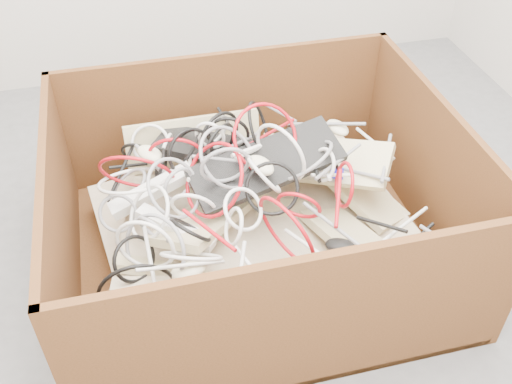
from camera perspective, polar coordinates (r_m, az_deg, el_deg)
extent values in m
plane|color=#545557|center=(2.15, 1.17, -7.14)|extent=(3.00, 3.00, 0.00)
cube|color=#3D260F|center=(2.17, 0.13, -6.07)|extent=(1.31, 1.09, 0.03)
cube|color=#3D260F|center=(2.40, -2.96, 7.40)|extent=(1.31, 0.02, 0.56)
cube|color=#3D260F|center=(1.64, 4.74, -12.90)|extent=(1.31, 0.03, 0.56)
cube|color=#3D260F|center=(2.20, 16.60, 1.87)|extent=(0.02, 1.04, 0.56)
cube|color=#3D260F|center=(1.97, -18.26, -3.76)|extent=(0.02, 1.04, 0.56)
cube|color=#C1AB8F|center=(2.14, -0.01, -4.33)|extent=(1.15, 0.99, 0.21)
cube|color=#C1AB8F|center=(2.01, -2.51, -4.75)|extent=(0.82, 0.74, 0.22)
cube|color=#C8B78D|center=(2.10, -6.57, -1.27)|extent=(0.48, 0.48, 0.09)
cube|color=#C8B78D|center=(2.20, 8.63, 1.32)|extent=(0.38, 0.52, 0.18)
cube|color=#C8B78D|center=(1.96, 2.35, -6.11)|extent=(0.31, 0.53, 0.09)
cube|color=#C8B78D|center=(1.89, -5.79, -6.95)|extent=(0.50, 0.25, 0.21)
cube|color=#C8B78D|center=(1.91, 10.02, -5.07)|extent=(0.27, 0.51, 0.20)
cube|color=#C8B78D|center=(2.20, -6.02, 4.92)|extent=(0.51, 0.12, 0.20)
cube|color=#C8B78D|center=(1.94, -4.30, -2.21)|extent=(0.44, 0.48, 0.21)
cube|color=#C8B78D|center=(2.12, 6.26, 3.05)|extent=(0.48, 0.45, 0.21)
cube|color=black|center=(2.05, -2.82, 3.96)|extent=(0.53, 0.41, 0.06)
cube|color=black|center=(1.90, 1.02, 2.67)|extent=(0.53, 0.27, 0.14)
ellipsoid|color=beige|center=(1.99, -12.14, -0.73)|extent=(0.12, 0.10, 0.04)
ellipsoid|color=beige|center=(2.22, 7.87, 6.18)|extent=(0.09, 0.12, 0.04)
ellipsoid|color=beige|center=(1.73, -6.57, -7.57)|extent=(0.12, 0.08, 0.04)
ellipsoid|color=beige|center=(1.85, 0.45, 2.61)|extent=(0.10, 0.12, 0.04)
ellipsoid|color=beige|center=(1.99, -10.22, 3.65)|extent=(0.11, 0.12, 0.04)
ellipsoid|color=black|center=(1.84, 8.33, -5.27)|extent=(0.12, 0.11, 0.04)
cube|color=white|center=(1.94, -10.02, 0.14)|extent=(0.30, 0.12, 0.12)
cube|color=white|center=(1.83, -7.77, -3.51)|extent=(0.24, 0.20, 0.09)
cube|color=#0D0EC7|center=(2.03, 7.79, 1.83)|extent=(0.06, 0.06, 0.03)
torus|color=silver|center=(1.82, -10.29, -1.99)|extent=(0.15, 0.20, 0.19)
torus|color=black|center=(2.04, -7.24, 4.07)|extent=(0.18, 0.24, 0.18)
torus|color=silver|center=(1.73, -10.66, -5.11)|extent=(0.24, 0.13, 0.26)
torus|color=#A90C15|center=(1.85, 8.52, 0.69)|extent=(0.05, 0.21, 0.21)
torus|color=gray|center=(1.75, -9.86, -3.64)|extent=(0.10, 0.13, 0.15)
torus|color=silver|center=(1.68, -6.25, -6.17)|extent=(0.25, 0.20, 0.18)
torus|color=#A90C15|center=(1.81, -4.12, 1.19)|extent=(0.21, 0.26, 0.25)
torus|color=silver|center=(1.92, 6.54, 2.63)|extent=(0.07, 0.16, 0.15)
torus|color=gray|center=(1.76, -9.76, -5.56)|extent=(0.22, 0.24, 0.29)
torus|color=silver|center=(1.70, -2.17, -3.39)|extent=(0.07, 0.16, 0.15)
torus|color=silver|center=(1.84, -6.05, -1.49)|extent=(0.20, 0.09, 0.21)
torus|color=black|center=(1.78, -11.68, -6.38)|extent=(0.17, 0.14, 0.15)
torus|color=black|center=(1.98, -3.72, 4.11)|extent=(0.21, 0.20, 0.27)
torus|color=black|center=(1.75, -6.37, -3.60)|extent=(0.16, 0.16, 0.13)
torus|color=silver|center=(2.12, -10.20, 4.65)|extent=(0.19, 0.12, 0.16)
torus|color=silver|center=(1.81, 0.75, 1.74)|extent=(0.14, 0.20, 0.16)
torus|color=silver|center=(2.03, -4.17, 5.74)|extent=(0.17, 0.13, 0.20)
torus|color=black|center=(2.00, -2.69, 5.59)|extent=(0.20, 0.07, 0.21)
torus|color=black|center=(1.76, 1.57, 0.33)|extent=(0.23, 0.16, 0.19)
torus|color=black|center=(2.15, -11.44, 3.74)|extent=(0.14, 0.08, 0.15)
torus|color=black|center=(1.98, -9.27, 2.73)|extent=(0.06, 0.16, 0.15)
torus|color=gray|center=(1.85, -7.53, 0.76)|extent=(0.13, 0.09, 0.15)
torus|color=gray|center=(1.90, -13.20, -2.03)|extent=(0.16, 0.11, 0.13)
torus|color=black|center=(1.75, -11.41, -9.35)|extent=(0.32, 0.03, 0.32)
torus|color=black|center=(2.09, 4.02, 5.34)|extent=(0.08, 0.13, 0.14)
torus|color=silver|center=(1.72, -1.23, -1.67)|extent=(0.13, 0.15, 0.13)
torus|color=silver|center=(2.07, -8.80, 3.98)|extent=(0.09, 0.16, 0.16)
torus|color=gray|center=(1.92, 4.86, 3.06)|extent=(0.22, 0.20, 0.19)
torus|color=gray|center=(1.85, -2.73, 3.37)|extent=(0.26, 0.23, 0.21)
torus|color=black|center=(2.02, 0.28, 6.10)|extent=(0.11, 0.27, 0.27)
torus|color=gray|center=(1.82, -7.89, 0.39)|extent=(0.20, 0.25, 0.21)
torus|color=silver|center=(1.95, -11.69, 1.09)|extent=(0.27, 0.26, 0.11)
torus|color=#A90C15|center=(1.70, 2.97, -3.83)|extent=(0.16, 0.25, 0.25)
torus|color=#A90C15|center=(1.99, -7.69, 3.36)|extent=(0.20, 0.10, 0.20)
torus|color=#A90C15|center=(1.94, -11.45, 1.82)|extent=(0.34, 0.17, 0.32)
torus|color=gray|center=(2.01, -12.17, 0.57)|extent=(0.14, 0.16, 0.10)
torus|color=silver|center=(1.98, -4.47, 5.47)|extent=(0.14, 0.09, 0.15)
torus|color=#A90C15|center=(1.79, 4.15, -1.32)|extent=(0.18, 0.10, 0.19)
torus|color=silver|center=(1.87, 2.38, 3.80)|extent=(0.17, 0.26, 0.30)
torus|color=black|center=(2.02, -3.53, 5.48)|extent=(0.22, 0.14, 0.25)
torus|color=#A90C15|center=(1.89, 0.92, 5.25)|extent=(0.29, 0.18, 0.26)
torus|color=black|center=(1.96, -6.30, 3.79)|extent=(0.23, 0.10, 0.23)
torus|color=gray|center=(1.79, -3.02, 2.56)|extent=(0.22, 0.05, 0.22)
cylinder|color=black|center=(1.89, 15.52, -4.14)|extent=(0.12, 0.06, 0.05)
cylinder|color=#A90C15|center=(1.70, -4.60, -3.65)|extent=(0.13, 0.22, 0.02)
cylinder|color=gray|center=(1.93, 7.97, 2.95)|extent=(0.21, 0.14, 0.02)
cylinder|color=silver|center=(1.93, 7.41, 1.63)|extent=(0.15, 0.02, 0.04)
cylinder|color=#A90C15|center=(1.80, 7.96, -0.54)|extent=(0.09, 0.21, 0.06)
cylinder|color=#A90C15|center=(2.04, 1.40, 5.75)|extent=(0.23, 0.20, 0.07)
cylinder|color=gray|center=(1.90, -3.04, 3.13)|extent=(0.20, 0.09, 0.02)
cylinder|color=gray|center=(2.05, 9.08, 2.06)|extent=(0.19, 0.24, 0.08)
cylinder|color=gray|center=(1.87, 17.14, -4.17)|extent=(0.09, 0.10, 0.04)
cylinder|color=black|center=(2.09, -12.24, 2.49)|extent=(0.13, 0.04, 0.04)
cylinder|color=gray|center=(2.29, 2.35, 7.67)|extent=(0.10, 0.16, 0.02)
cylinder|color=silver|center=(2.19, 11.41, 4.63)|extent=(0.08, 0.19, 0.03)
cylinder|color=silver|center=(1.97, 6.31, 2.65)|extent=(0.03, 0.22, 0.07)
cylinder|color=silver|center=(1.87, -0.94, 4.03)|extent=(0.11, 0.07, 0.03)
cylinder|color=black|center=(1.95, 5.39, 3.59)|extent=(0.04, 0.24, 0.05)
cylinder|color=silver|center=(1.69, -7.24, -7.09)|extent=(0.25, 0.05, 0.08)
cylinder|color=gray|center=(2.00, -9.75, 2.64)|extent=(0.11, 0.22, 0.04)
cylinder|color=black|center=(1.81, 12.04, -3.08)|extent=(0.12, 0.13, 0.04)
cylinder|color=gray|center=(2.20, 6.77, 6.55)|extent=(0.25, 0.16, 0.07)
cylinder|color=silver|center=(1.74, -10.20, -6.39)|extent=(0.02, 0.24, 0.09)
cylinder|color=silver|center=(1.98, -6.41, 3.03)|extent=(0.06, 0.26, 0.06)
cylinder|color=black|center=(1.68, -9.94, -10.72)|extent=(0.03, 0.14, 0.02)
cylinder|color=silver|center=(1.65, -1.53, -7.97)|extent=(0.09, 0.20, 0.06)
cylinder|color=silver|center=(1.88, 14.13, -3.10)|extent=(0.23, 0.15, 0.05)
cylinder|color=gray|center=(2.08, 12.48, 3.27)|extent=(0.15, 0.24, 0.02)
cylinder|color=black|center=(2.06, -12.93, 1.84)|extent=(0.12, 0.22, 0.07)
cylinder|color=gray|center=(1.77, 8.09, -3.72)|extent=(0.17, 0.23, 0.08)
cylinder|color=silver|center=(1.72, 4.50, -4.83)|extent=(0.06, 0.18, 0.07)
cylinder|color=silver|center=(1.91, -0.39, 3.97)|extent=(0.13, 0.08, 0.02)
cylinder|color=black|center=(2.13, -1.98, 5.55)|extent=(0.09, 0.26, 0.09)
cylinder|color=black|center=(2.04, 6.88, 4.16)|extent=(0.01, 0.29, 0.02)
cylinder|color=gray|center=(2.00, -1.97, 4.61)|extent=(0.16, 0.04, 0.06)
cylinder|color=silver|center=(2.12, 3.82, 5.77)|extent=(0.14, 0.04, 0.01)
cylinder|color=silver|center=(1.67, -0.54, -7.16)|extent=(0.07, 0.18, 0.02)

